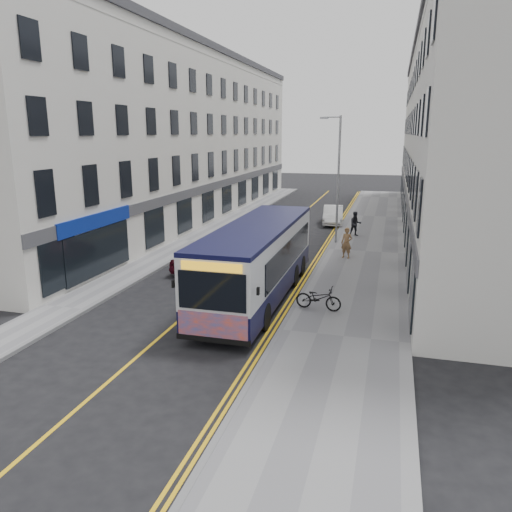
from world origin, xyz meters
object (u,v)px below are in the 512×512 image
Objects in this scene: streetlamp at (337,175)px; car_maroon at (198,257)px; pedestrian_near at (347,243)px; pedestrian_far at (355,224)px; bicycle at (319,298)px; city_bus at (258,259)px; car_white at (333,215)px.

car_maroon is at bearing -127.39° from streetlamp.
pedestrian_near is 6.42m from pedestrian_far.
bicycle is 8.81m from pedestrian_near.
city_bus is at bearing -120.59° from pedestrian_far.
city_bus reaches higher than pedestrian_near.
pedestrian_far reaches higher than car_maroon.
car_white reaches higher than bicycle.
pedestrian_near reaches higher than bicycle.
pedestrian_near is at bearing -144.90° from car_maroon.
pedestrian_far is 0.39× the size of car_white.
bicycle is at bearing -86.28° from streetlamp.
car_maroon is (-7.00, 4.71, 0.05)m from bicycle.
city_bus is 6.48× the size of pedestrian_near.
streetlamp reaches higher than pedestrian_far.
pedestrian_far is 12.78m from car_maroon.
pedestrian_far is at bearing 65.50° from streetlamp.
car_white reaches higher than car_maroon.
car_white is at bearing -102.96° from car_maroon.
pedestrian_far is at bearing 77.88° from city_bus.
pedestrian_near reaches higher than car_maroon.
pedestrian_far is (1.11, 2.43, -3.43)m from streetlamp.
streetlamp is at bearing 10.30° from bicycle.
streetlamp is 4.35m from pedestrian_far.
pedestrian_far is at bearing -118.94° from car_maroon.
streetlamp reaches higher than car_maroon.
city_bus is 5.73m from car_maroon.
streetlamp is 1.87× the size of car_white.
city_bus is at bearing -95.33° from pedestrian_near.
streetlamp is 13.36m from bicycle.
bicycle is 0.43× the size of car_white.
car_white is at bearing 94.83° from pedestrian_far.
bicycle is 8.44m from car_maroon.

